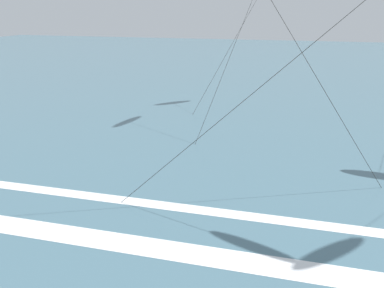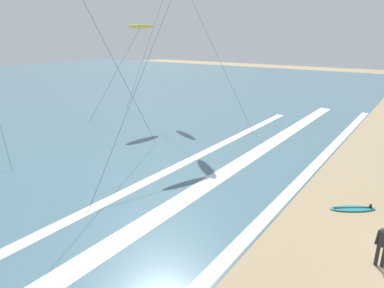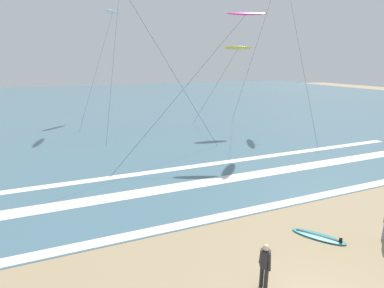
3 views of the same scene
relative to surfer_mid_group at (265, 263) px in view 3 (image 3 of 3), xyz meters
name	(u,v)px [view 3 (image 3 of 3)]	position (x,y,z in m)	size (l,w,h in m)	color
ocean_surface	(106,102)	(0.59, 49.15, -0.95)	(140.00, 90.00, 0.01)	#476B7A
wave_foam_shoreline	(237,213)	(1.74, 4.55, -0.94)	(49.86, 0.60, 0.01)	white
wave_foam_mid_break	(212,181)	(2.32, 8.54, -0.94)	(48.65, 1.09, 0.01)	white
wave_foam_outer_break	(153,172)	(-0.59, 11.46, -0.94)	(42.80, 0.66, 0.01)	white
surfer_mid_group	(265,263)	(0.00, 0.00, 0.00)	(0.32, 0.51, 1.60)	#232328
surfboard_right_spare	(319,236)	(3.82, 1.54, -0.91)	(1.72, 2.05, 0.25)	teal
kite_magenta_high_right	(246,14)	(8.29, 15.21, 9.67)	(13.52, 4.90, 10.93)	#CC2384
kite_white_distant_high	(113,13)	(0.91, 35.74, 12.23)	(7.10, 11.75, 13.52)	white
kite_yellow_distant_low	(238,48)	(11.41, 21.47, 7.45)	(5.27, 4.30, 8.66)	yellow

